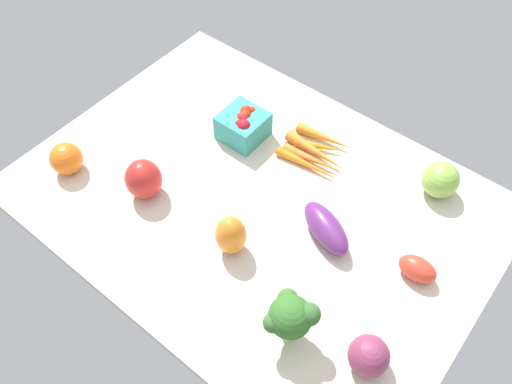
{
  "coord_description": "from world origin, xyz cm",
  "views": [
    {
      "loc": [
        45.1,
        -56.36,
        98.41
      ],
      "look_at": [
        0.0,
        0.0,
        4.0
      ],
      "focal_mm": 37.13,
      "sensor_mm": 36.0,
      "label": 1
    }
  ],
  "objects": [
    {
      "name": "berry_basket",
      "position": [
        -14.41,
        13.06,
        5.97
      ],
      "size": [
        10.31,
        10.31,
        8.16
      ],
      "color": "teal",
      "rests_on": "tablecloth"
    },
    {
      "name": "eggplant",
      "position": [
        18.07,
        1.12,
        5.06
      ],
      "size": [
        15.78,
        11.41,
        6.11
      ],
      "primitive_type": "ellipsoid",
      "rotation": [
        0.0,
        0.0,
        5.87
      ],
      "color": "#622A6F",
      "rests_on": "tablecloth"
    },
    {
      "name": "roma_tomato",
      "position": [
        37.83,
        4.78,
        4.51
      ],
      "size": [
        8.27,
        5.48,
        5.03
      ],
      "primitive_type": "ellipsoid",
      "rotation": [
        0.0,
        0.0,
        0.06
      ],
      "color": "red",
      "rests_on": "tablecloth"
    },
    {
      "name": "bell_pepper_red",
      "position": [
        -20.41,
        -14.51,
        6.88
      ],
      "size": [
        9.82,
        9.82,
        9.77
      ],
      "primitive_type": "ellipsoid",
      "rotation": [
        0.0,
        0.0,
        1.78
      ],
      "color": "red",
      "rests_on": "tablecloth"
    },
    {
      "name": "tablecloth",
      "position": [
        0.0,
        0.0,
        1.0
      ],
      "size": [
        104.0,
        76.0,
        2.0
      ],
      "primitive_type": "cube",
      "color": "beige",
      "rests_on": "ground"
    },
    {
      "name": "broccoli_head",
      "position": [
        25.19,
        -21.61,
        10.14
      ],
      "size": [
        9.02,
        8.89,
        12.36
      ],
      "color": "#9EBB79",
      "rests_on": "tablecloth"
    },
    {
      "name": "bell_pepper_orange",
      "position": [
        4.43,
        -13.77,
        7.09
      ],
      "size": [
        9.08,
        9.08,
        10.17
      ],
      "primitive_type": "ellipsoid",
      "rotation": [
        0.0,
        0.0,
        5.68
      ],
      "color": "orange",
      "rests_on": "tablecloth"
    },
    {
      "name": "heirloom_tomato_orange",
      "position": [
        -39.62,
        -20.98,
        5.79
      ],
      "size": [
        7.59,
        7.59,
        7.59
      ],
      "primitive_type": "sphere",
      "color": "orange",
      "rests_on": "tablecloth"
    },
    {
      "name": "heirloom_tomato_green",
      "position": [
        31.1,
        27.18,
        6.19
      ],
      "size": [
        8.38,
        8.38,
        8.38
      ],
      "primitive_type": "sphere",
      "color": "#86B947",
      "rests_on": "tablecloth"
    },
    {
      "name": "carrot_bunch",
      "position": [
        3.47,
        19.05,
        3.34
      ],
      "size": [
        18.2,
        14.04,
        2.99
      ],
      "color": "orange",
      "rests_on": "tablecloth"
    },
    {
      "name": "red_onion_center",
      "position": [
        39.56,
        -17.22,
        5.81
      ],
      "size": [
        7.62,
        7.62,
        7.62
      ],
      "primitive_type": "sphere",
      "color": "#803150",
      "rests_on": "tablecloth"
    }
  ]
}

